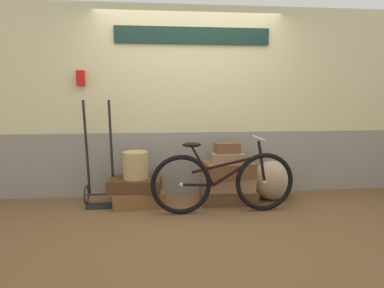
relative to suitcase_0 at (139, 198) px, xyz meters
The scene contains 13 objects.
ground 0.78m from the suitcase_0, 26.20° to the right, with size 10.14×5.20×0.06m, color brown.
station_building 1.48m from the suitcase_0, 35.87° to the left, with size 8.14×0.74×2.59m.
suitcase_0 is the anchor object (origin of this frame).
suitcase_1 0.18m from the suitcase_0, behind, with size 0.65×0.40×0.17m, color #4C2D19.
suitcase_2 1.17m from the suitcase_0, ahead, with size 0.72×0.45×0.16m, color brown.
suitcase_3 1.19m from the suitcase_0, ahead, with size 0.63×0.38×0.19m, color #9E754C.
suitcase_4 1.22m from the suitcase_0, ahead, with size 0.62×0.41×0.18m, color brown.
suitcase_5 1.26m from the suitcase_0, ahead, with size 0.42×0.26×0.12m, color #937051.
suitcase_6 1.31m from the suitcase_0, ahead, with size 0.31×0.20×0.13m, color brown.
wicker_basket 0.43m from the suitcase_0, 160.81° to the left, with size 0.32×0.32×0.34m, color tan.
luggage_trolley 0.56m from the suitcase_0, behind, with size 0.39×0.35×1.34m.
burlap_sack 1.79m from the suitcase_0, ahead, with size 0.55×0.47×0.53m, color tan.
bicycle 1.12m from the suitcase_0, 19.60° to the right, with size 1.73×0.46×0.91m.
Camera 1 is at (-0.41, -3.72, 1.40)m, focal length 30.29 mm.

